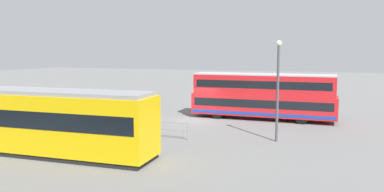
# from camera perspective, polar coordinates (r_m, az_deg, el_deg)

# --- Properties ---
(ground_plane) EXTENTS (160.00, 160.00, 0.00)m
(ground_plane) POSITION_cam_1_polar(r_m,az_deg,el_deg) (30.78, 0.85, -3.64)
(ground_plane) COLOR slate
(double_decker_bus) EXTENTS (11.59, 2.59, 3.74)m
(double_decker_bus) POSITION_cam_1_polar(r_m,az_deg,el_deg) (31.42, 10.60, -0.01)
(double_decker_bus) COLOR red
(double_decker_bus) RESTS_ON ground
(tram_yellow) EXTENTS (12.76, 2.91, 3.50)m
(tram_yellow) POSITION_cam_1_polar(r_m,az_deg,el_deg) (21.98, -21.55, -3.48)
(tram_yellow) COLOR #E5B70C
(tram_yellow) RESTS_ON ground
(pedestrian_near_railing) EXTENTS (0.36, 0.35, 1.78)m
(pedestrian_near_railing) POSITION_cam_1_polar(r_m,az_deg,el_deg) (27.84, -14.93, -2.82)
(pedestrian_near_railing) COLOR #33384C
(pedestrian_near_railing) RESTS_ON ground
(pedestrian_railing) EXTENTS (6.99, 0.18, 1.08)m
(pedestrian_railing) POSITION_cam_1_polar(r_m,az_deg,el_deg) (25.19, -8.03, -4.33)
(pedestrian_railing) COLOR gray
(pedestrian_railing) RESTS_ON ground
(info_sign) EXTENTS (1.01, 0.20, 2.22)m
(info_sign) POSITION_cam_1_polar(r_m,az_deg,el_deg) (27.29, -16.67, -2.02)
(info_sign) COLOR slate
(info_sign) RESTS_ON ground
(street_lamp) EXTENTS (0.36, 0.36, 6.20)m
(street_lamp) POSITION_cam_1_polar(r_m,az_deg,el_deg) (23.61, 12.80, 2.02)
(street_lamp) COLOR #4C4C51
(street_lamp) RESTS_ON ground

